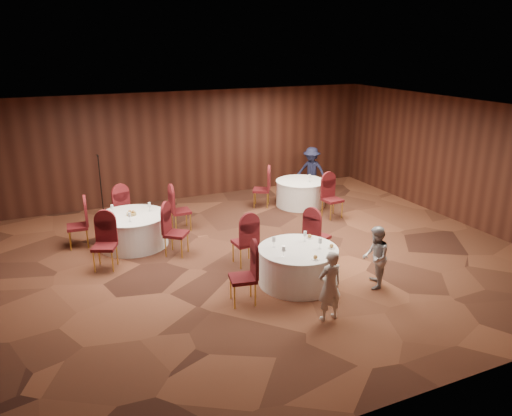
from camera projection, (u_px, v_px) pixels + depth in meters
name	position (u px, v px, depth m)	size (l,w,h in m)	color
ground	(251.00, 259.00, 10.99)	(12.00, 12.00, 0.00)	black
room_shell	(251.00, 173.00, 10.37)	(12.00, 12.00, 12.00)	silver
table_main	(298.00, 266.00, 9.80)	(1.56, 1.56, 0.74)	white
table_left	(133.00, 230.00, 11.65)	(1.64, 1.64, 0.74)	white
table_right	(301.00, 193.00, 14.47)	(1.44, 1.44, 0.74)	white
chairs_main	(270.00, 251.00, 10.19)	(2.92, 2.11, 1.00)	#460E14
chairs_left	(132.00, 224.00, 11.64)	(3.03, 2.97, 1.00)	#460E14
chairs_right	(296.00, 194.00, 13.90)	(1.99, 2.29, 1.00)	#460E14
tabletop_main	(307.00, 244.00, 9.67)	(1.15, 1.10, 0.22)	silver
tabletop_left	(131.00, 212.00, 11.50)	(0.91, 0.80, 0.22)	silver
tabletop_right	(310.00, 176.00, 14.19)	(0.08, 0.08, 0.22)	silver
mic_stand	(102.00, 200.00, 13.34)	(0.24, 0.24, 1.75)	black
woman_a	(330.00, 286.00, 8.44)	(0.46, 0.30, 1.26)	silver
woman_b	(375.00, 257.00, 9.58)	(0.60, 0.47, 1.24)	#AEAEB3
man_c	(311.00, 171.00, 15.45)	(0.95, 0.55, 1.48)	black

